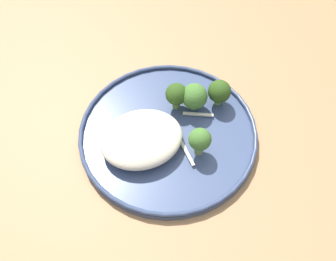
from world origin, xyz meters
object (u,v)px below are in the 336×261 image
object	(u,v)px
seared_scallop_right_edge	(132,138)
seared_scallop_on_noodles	(123,128)
broccoli_floret_split_head	(194,97)
broccoli_floret_rear_charred	(219,92)
broccoli_floret_center_pile	(200,140)
dinner_plate	(168,134)
broccoli_floret_left_leaning	(177,95)
seared_scallop_rear_pale	(148,138)
seared_scallop_half_hidden	(137,149)

from	to	relation	value
seared_scallop_right_edge	seared_scallop_on_noodles	bearing A→B (deg)	-69.17
seared_scallop_right_edge	broccoli_floret_split_head	world-z (taller)	broccoli_floret_split_head
broccoli_floret_rear_charred	broccoli_floret_split_head	distance (m)	0.04
seared_scallop_on_noodles	broccoli_floret_center_pile	world-z (taller)	broccoli_floret_center_pile
dinner_plate	seared_scallop_right_edge	size ratio (longest dim) A/B	9.05
broccoli_floret_left_leaning	broccoli_floret_center_pile	xyz separation A→B (m)	(-0.00, 0.10, 0.00)
seared_scallop_on_noodles	broccoli_floret_split_head	bearing A→B (deg)	-177.48
broccoli_floret_rear_charred	broccoli_floret_split_head	world-z (taller)	broccoli_floret_split_head
seared_scallop_right_edge	broccoli_floret_center_pile	xyz separation A→B (m)	(-0.09, 0.05, 0.02)
broccoli_floret_split_head	broccoli_floret_center_pile	distance (m)	0.09
broccoli_floret_left_leaning	seared_scallop_rear_pale	bearing A→B (deg)	36.36
seared_scallop_right_edge	broccoli_floret_center_pile	size ratio (longest dim) A/B	0.59
seared_scallop_rear_pale	broccoli_floret_rear_charred	size ratio (longest dim) A/B	0.64
seared_scallop_rear_pale	broccoli_floret_center_pile	size ratio (longest dim) A/B	0.60
broccoli_floret_left_leaning	broccoli_floret_center_pile	world-z (taller)	broccoli_floret_center_pile
dinner_plate	broccoli_floret_rear_charred	bearing A→B (deg)	-163.93
dinner_plate	broccoli_floret_center_pile	world-z (taller)	broccoli_floret_center_pile
broccoli_floret_rear_charred	broccoli_floret_center_pile	distance (m)	0.10
dinner_plate	broccoli_floret_center_pile	size ratio (longest dim) A/B	5.33
broccoli_floret_left_leaning	broccoli_floret_split_head	size ratio (longest dim) A/B	0.98
seared_scallop_on_noodles	broccoli_floret_left_leaning	distance (m)	0.10
broccoli_floret_left_leaning	seared_scallop_half_hidden	bearing A→B (deg)	34.83
seared_scallop_right_edge	broccoli_floret_left_leaning	bearing A→B (deg)	-155.62
seared_scallop_right_edge	broccoli_floret_split_head	xyz separation A→B (m)	(-0.12, -0.03, 0.02)
seared_scallop_rear_pale	dinner_plate	bearing A→B (deg)	-175.50
broccoli_floret_left_leaning	broccoli_floret_split_head	distance (m)	0.03
dinner_plate	broccoli_floret_center_pile	distance (m)	0.07
dinner_plate	seared_scallop_right_edge	bearing A→B (deg)	-5.78
seared_scallop_right_edge	seared_scallop_half_hidden	bearing A→B (deg)	90.46
seared_scallop_on_noodles	broccoli_floret_center_pile	distance (m)	0.13
broccoli_floret_rear_charred	broccoli_floret_split_head	bearing A→B (deg)	-6.64
seared_scallop_half_hidden	seared_scallop_right_edge	distance (m)	0.02
seared_scallop_right_edge	broccoli_floret_left_leaning	size ratio (longest dim) A/B	0.61
seared_scallop_rear_pale	broccoli_floret_left_leaning	bearing A→B (deg)	-143.64
seared_scallop_half_hidden	broccoli_floret_split_head	distance (m)	0.13
broccoli_floret_left_leaning	broccoli_floret_split_head	bearing A→B (deg)	153.69
seared_scallop_rear_pale	seared_scallop_right_edge	bearing A→B (deg)	-20.56
dinner_plate	broccoli_floret_left_leaning	xyz separation A→B (m)	(-0.03, -0.05, 0.03)
seared_scallop_half_hidden	broccoli_floret_left_leaning	xyz separation A→B (m)	(-0.09, -0.06, 0.02)
broccoli_floret_split_head	broccoli_floret_left_leaning	bearing A→B (deg)	-26.31
seared_scallop_right_edge	broccoli_floret_left_leaning	distance (m)	0.10
dinner_plate	seared_scallop_right_edge	distance (m)	0.06
broccoli_floret_split_head	broccoli_floret_center_pile	world-z (taller)	broccoli_floret_center_pile
seared_scallop_on_noodles	seared_scallop_half_hidden	size ratio (longest dim) A/B	1.05
seared_scallop_on_noodles	broccoli_floret_rear_charred	xyz separation A→B (m)	(-0.17, -0.00, 0.02)
seared_scallop_rear_pale	broccoli_floret_split_head	bearing A→B (deg)	-158.60
seared_scallop_rear_pale	broccoli_floret_center_pile	bearing A→B (deg)	146.47
seared_scallop_half_hidden	broccoli_floret_left_leaning	size ratio (longest dim) A/B	0.62
seared_scallop_rear_pale	seared_scallop_right_edge	xyz separation A→B (m)	(0.02, -0.01, 0.00)
seared_scallop_on_noodles	seared_scallop_right_edge	size ratio (longest dim) A/B	1.07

